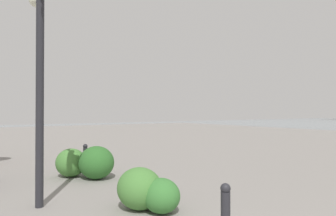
{
  "coord_description": "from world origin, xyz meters",
  "views": [
    {
      "loc": [
        -1.13,
        1.74,
        1.72
      ],
      "look_at": [
        8.82,
        -4.97,
        1.85
      ],
      "focal_mm": 32.56,
      "sensor_mm": 36.0,
      "label": 1
    }
  ],
  "objects": [
    {
      "name": "bollard_near",
      "position": [
        1.62,
        -0.99,
        0.43
      ],
      "size": [
        0.13,
        0.13,
        0.82
      ],
      "color": "#232328",
      "rests_on": "ground"
    },
    {
      "name": "bollard_mid",
      "position": [
        7.44,
        -1.18,
        0.41
      ],
      "size": [
        0.13,
        0.13,
        0.78
      ],
      "color": "#232328",
      "rests_on": "ground"
    },
    {
      "name": "lamppost",
      "position": [
        4.68,
        0.59,
        2.65
      ],
      "size": [
        0.98,
        0.28,
        3.98
      ],
      "color": "#232328",
      "rests_on": "ground"
    },
    {
      "name": "shrub_tall",
      "position": [
        3.58,
        -0.84,
        0.37
      ],
      "size": [
        0.86,
        0.77,
        0.73
      ],
      "color": "#477F38",
      "rests_on": "ground"
    },
    {
      "name": "shrub_round",
      "position": [
        3.2,
        -1.05,
        0.29
      ],
      "size": [
        0.69,
        0.62,
        0.59
      ],
      "color": "#387533",
      "rests_on": "ground"
    },
    {
      "name": "shrub_low",
      "position": [
        6.31,
        -1.08,
        0.42
      ],
      "size": [
        0.98,
        0.88,
        0.83
      ],
      "color": "#2D6628",
      "rests_on": "ground"
    },
    {
      "name": "shrub_wide",
      "position": [
        6.94,
        -0.63,
        0.37
      ],
      "size": [
        0.87,
        0.78,
        0.74
      ],
      "color": "#477F38",
      "rests_on": "ground"
    }
  ]
}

